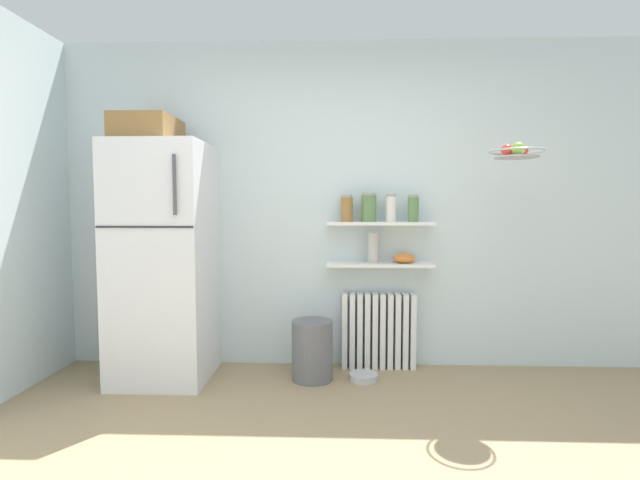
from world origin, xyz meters
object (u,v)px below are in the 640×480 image
Objects in this scene: storage_jar_3 at (413,208)px; hanging_fruit_basket at (515,152)px; radiator at (378,331)px; storage_jar_1 at (369,207)px; pet_food_bowl at (364,377)px; vase at (373,248)px; refrigerator at (164,256)px; storage_jar_0 at (347,209)px; storage_jar_2 at (391,208)px; trash_bin at (312,350)px; shelf_bowl at (404,258)px.

hanging_fruit_basket is at bearing -36.98° from storage_jar_3.
radiator is at bearing 150.69° from hanging_fruit_basket.
pet_food_bowl is (-0.05, -0.25, -1.26)m from storage_jar_1.
refrigerator is at bearing -171.66° from vase.
radiator is at bearing 9.12° from refrigerator.
hanging_fruit_basket reaches higher than storage_jar_0.
vase is (-0.14, -0.00, -0.31)m from storage_jar_2.
vase reaches higher than pet_food_bowl.
pet_food_bowl is at bearing -100.73° from storage_jar_1.
radiator is 0.67m from vase.
hanging_fruit_basket is (2.49, -0.22, 0.74)m from refrigerator.
vase reaches higher than trash_bin.
refrigerator is 1.31m from trash_bin.
storage_jar_1 is at bearing 79.27° from pet_food_bowl.
pet_food_bowl is (1.49, -0.02, -0.90)m from refrigerator.
refrigerator reaches higher than storage_jar_3.
pet_food_bowl is (-0.39, -0.25, -1.25)m from storage_jar_3.
storage_jar_3 is (0.17, -0.00, -0.00)m from storage_jar_2.
shelf_bowl is at bearing 37.02° from pet_food_bowl.
shelf_bowl is (0.24, 0.00, -0.08)m from vase.
refrigerator is 1.76m from radiator.
storage_jar_1 is (-0.09, -0.03, 0.98)m from radiator.
shelf_bowl is 0.38× the size of trash_bin.
radiator is 0.59m from trash_bin.
shelf_bowl is at bearing 7.24° from refrigerator.
radiator is 1.35× the size of trash_bin.
storage_jar_0 is 1.22× the size of shelf_bowl.
storage_jar_3 is at bearing 143.02° from hanging_fruit_basket.
hanging_fruit_basket is at bearing -26.44° from vase.
storage_jar_1 is at bearing 180.00° from shelf_bowl.
refrigerator is 1.84m from shelf_bowl.
storage_jar_3 is 0.39m from shelf_bowl.
storage_jar_2 is 0.90× the size of vase.
storage_jar_2 is 0.61× the size of hanging_fruit_basket.
trash_bin is at bearing -161.07° from shelf_bowl.
vase is 1.40× the size of shelf_bowl.
hanging_fruit_basket reaches higher than radiator.
storage_jar_0 is 0.47× the size of trash_bin.
refrigerator reaches higher than radiator.
refrigerator is 4.36× the size of trash_bin.
storage_jar_2 is 0.97m from hanging_fruit_basket.
storage_jar_2 reaches higher than pet_food_bowl.
refrigerator is 5.51× the size of hanging_fruit_basket.
storage_jar_2 is 0.34m from vase.
hanging_fruit_basket is at bearing -34.22° from shelf_bowl.
storage_jar_3 reaches higher than pet_food_bowl.
hanging_fruit_basket reaches higher than pet_food_bowl.
storage_jar_1 is 1.05× the size of storage_jar_2.
storage_jar_3 is at bearing 17.45° from trash_bin.
pet_food_bowl is at bearing -63.00° from storage_jar_0.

